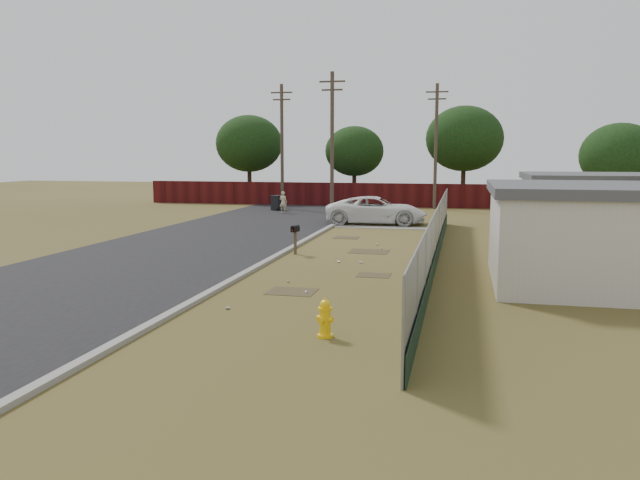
% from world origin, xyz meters
% --- Properties ---
extents(ground, '(120.00, 120.00, 0.00)m').
position_xyz_m(ground, '(0.00, 0.00, 0.00)').
color(ground, brown).
rests_on(ground, ground).
extents(street, '(15.10, 60.00, 0.12)m').
position_xyz_m(street, '(-6.76, 8.05, 0.02)').
color(street, black).
rests_on(street, ground).
extents(chainlink_fence, '(0.10, 27.06, 2.02)m').
position_xyz_m(chainlink_fence, '(3.12, 1.03, 0.80)').
color(chainlink_fence, gray).
rests_on(chainlink_fence, ground).
extents(privacy_fence, '(30.00, 0.12, 1.80)m').
position_xyz_m(privacy_fence, '(-6.00, 25.00, 0.90)').
color(privacy_fence, '#470F0F').
rests_on(privacy_fence, ground).
extents(utility_poles, '(12.60, 8.24, 9.00)m').
position_xyz_m(utility_poles, '(-3.67, 20.67, 4.69)').
color(utility_poles, '#4F3F34').
rests_on(utility_poles, ground).
extents(houses, '(9.30, 17.24, 3.10)m').
position_xyz_m(houses, '(9.70, 3.13, 1.56)').
color(houses, beige).
rests_on(houses, ground).
extents(horizon_trees, '(33.32, 31.94, 7.78)m').
position_xyz_m(horizon_trees, '(0.84, 23.56, 4.63)').
color(horizon_trees, '#362718').
rests_on(horizon_trees, ground).
extents(fire_hydrant, '(0.45, 0.45, 0.88)m').
position_xyz_m(fire_hydrant, '(1.14, -9.24, 0.41)').
color(fire_hydrant, yellow).
rests_on(fire_hydrant, ground).
extents(mailbox, '(0.28, 0.52, 1.18)m').
position_xyz_m(mailbox, '(-2.50, 1.67, 0.93)').
color(mailbox, brown).
rests_on(mailbox, ground).
extents(pickup_truck, '(5.93, 3.09, 1.59)m').
position_xyz_m(pickup_truck, '(-0.82, 13.22, 0.80)').
color(pickup_truck, white).
rests_on(pickup_truck, ground).
extents(pedestrian, '(0.61, 0.47, 1.50)m').
position_xyz_m(pedestrian, '(-7.82, 18.17, 0.75)').
color(pedestrian, '#C8B792').
rests_on(pedestrian, ground).
extents(trash_bin, '(0.89, 0.96, 1.08)m').
position_xyz_m(trash_bin, '(-8.90, 20.26, 0.55)').
color(trash_bin, black).
rests_on(trash_bin, ground).
extents(scattered_litter, '(2.72, 12.45, 0.07)m').
position_xyz_m(scattered_litter, '(-0.34, -1.04, 0.04)').
color(scattered_litter, beige).
rests_on(scattered_litter, ground).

